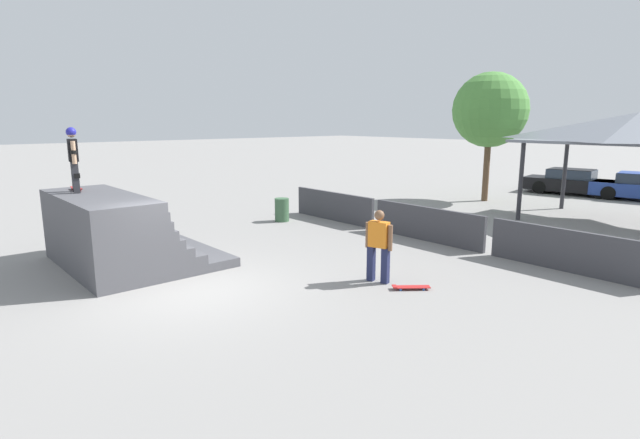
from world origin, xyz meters
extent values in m
plane|color=gray|center=(0.00, 0.00, 0.00)|extent=(160.00, 160.00, 0.00)
cube|color=#4C4C51|center=(-3.01, 0.04, 0.12)|extent=(4.29, 3.51, 0.23)
cube|color=#4C4C51|center=(-3.01, -0.40, 0.35)|extent=(4.29, 2.61, 0.23)
cube|color=#4C4C51|center=(-3.01, -0.57, 0.58)|extent=(4.29, 2.29, 0.23)
cube|color=#4C4C51|center=(-3.01, -0.68, 0.81)|extent=(4.29, 2.07, 0.23)
cube|color=#4C4C51|center=(-3.01, -0.76, 1.04)|extent=(4.29, 1.91, 0.23)
cube|color=#4C4C51|center=(-3.01, -0.81, 1.27)|extent=(4.29, 1.80, 0.23)
cube|color=#4C4C51|center=(-3.01, -0.85, 1.50)|extent=(4.29, 1.72, 0.23)
cube|color=#4C4C51|center=(-3.01, -0.87, 1.73)|extent=(4.29, 1.67, 0.23)
cylinder|color=silver|center=(-3.01, -0.05, 1.81)|extent=(4.21, 0.07, 0.07)
cube|color=#2D2D33|center=(-3.73, -1.15, 2.24)|extent=(0.17, 0.17, 0.79)
cube|color=black|center=(-3.73, -1.12, 2.29)|extent=(0.21, 0.17, 0.12)
cube|color=#2D2D33|center=(-4.07, -1.08, 2.24)|extent=(0.17, 0.17, 0.79)
cube|color=black|center=(-4.07, -1.05, 2.29)|extent=(0.21, 0.17, 0.12)
cube|color=black|center=(-3.90, -1.11, 2.92)|extent=(0.46, 0.29, 0.56)
cylinder|color=tan|center=(-3.64, -1.17, 2.88)|extent=(0.12, 0.12, 0.56)
cylinder|color=black|center=(-3.64, -1.17, 2.89)|extent=(0.19, 0.19, 0.08)
cylinder|color=tan|center=(-4.17, -1.06, 2.88)|extent=(0.12, 0.12, 0.56)
cylinder|color=black|center=(-4.17, -1.06, 2.89)|extent=(0.19, 0.19, 0.08)
sphere|color=tan|center=(-3.90, -1.11, 3.34)|extent=(0.22, 0.22, 0.22)
sphere|color=#232399|center=(-3.90, -1.11, 3.37)|extent=(0.24, 0.24, 0.24)
cylinder|color=red|center=(-4.07, -0.98, 1.88)|extent=(0.06, 0.04, 0.05)
cylinder|color=red|center=(-4.09, -1.11, 1.88)|extent=(0.06, 0.04, 0.05)
cylinder|color=red|center=(-4.56, -0.91, 1.88)|extent=(0.06, 0.04, 0.05)
cylinder|color=red|center=(-4.58, -1.04, 1.88)|extent=(0.06, 0.04, 0.05)
cube|color=#B22323|center=(-4.33, -1.01, 1.91)|extent=(0.81, 0.31, 0.02)
cube|color=#B22323|center=(-3.97, -1.06, 1.93)|extent=(0.12, 0.21, 0.02)
cube|color=#1E2347|center=(2.10, 3.48, 0.41)|extent=(0.19, 0.19, 0.83)
cube|color=#1E2347|center=(2.45, 3.58, 0.41)|extent=(0.19, 0.19, 0.83)
cube|color=orange|center=(2.27, 3.53, 1.12)|extent=(0.49, 0.34, 0.59)
cylinder|color=brown|center=(2.00, 3.46, 1.08)|extent=(0.14, 0.14, 0.59)
cylinder|color=brown|center=(2.54, 3.61, 1.08)|extent=(0.14, 0.14, 0.59)
sphere|color=brown|center=(2.27, 3.53, 1.57)|extent=(0.23, 0.23, 0.23)
cylinder|color=blue|center=(3.02, 3.45, 0.03)|extent=(0.06, 0.06, 0.05)
cylinder|color=blue|center=(2.91, 3.54, 0.03)|extent=(0.06, 0.06, 0.05)
cylinder|color=blue|center=(3.34, 3.85, 0.03)|extent=(0.06, 0.06, 0.05)
cylinder|color=blue|center=(3.23, 3.94, 0.03)|extent=(0.06, 0.06, 0.05)
cube|color=#B22323|center=(3.12, 3.70, 0.06)|extent=(0.67, 0.76, 0.02)
cube|color=#B22323|center=(2.89, 3.40, 0.08)|extent=(0.22, 0.20, 0.02)
cube|color=#3D3D42|center=(-3.74, 7.64, 0.53)|extent=(4.00, 0.12, 1.05)
cube|color=#3D3D42|center=(0.52, 7.64, 0.53)|extent=(4.00, 0.12, 1.05)
cube|color=#3D3D42|center=(4.77, 7.64, 0.53)|extent=(4.00, 0.12, 1.05)
cylinder|color=#2D2D33|center=(0.73, 12.92, 1.43)|extent=(0.16, 0.16, 2.87)
cylinder|color=#2D2D33|center=(0.73, 16.59, 1.43)|extent=(0.16, 0.16, 2.87)
cube|color=slate|center=(3.78, 14.76, 2.92)|extent=(7.19, 4.32, 0.10)
pyramid|color=slate|center=(3.78, 14.76, 3.45)|extent=(7.05, 4.23, 0.96)
cylinder|color=brown|center=(-2.55, 16.03, 1.46)|extent=(0.28, 0.28, 2.92)
sphere|color=#4C893D|center=(-2.55, 16.03, 4.12)|extent=(3.33, 3.33, 3.33)
cylinder|color=#385B3D|center=(-4.85, 6.08, 0.42)|extent=(0.52, 0.52, 0.85)
cube|color=black|center=(-0.75, 21.18, 0.48)|extent=(4.70, 2.31, 0.62)
cube|color=#283342|center=(-0.87, 21.16, 1.02)|extent=(2.27, 1.69, 0.46)
cube|color=black|center=(-0.87, 21.16, 1.25)|extent=(2.17, 1.64, 0.04)
cylinder|color=black|center=(0.49, 22.12, 0.32)|extent=(0.66, 0.29, 0.64)
cylinder|color=black|center=(0.72, 20.64, 0.32)|extent=(0.66, 0.29, 0.64)
cylinder|color=black|center=(-2.22, 21.71, 0.32)|extent=(0.66, 0.29, 0.64)
cylinder|color=black|center=(-2.00, 20.23, 0.32)|extent=(0.66, 0.29, 0.64)
cylinder|color=black|center=(0.80, 22.19, 0.32)|extent=(0.67, 0.32, 0.64)
cylinder|color=black|center=(1.09, 20.64, 0.32)|extent=(0.67, 0.32, 0.64)
camera|label=1|loc=(9.71, -4.68, 3.66)|focal=28.00mm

